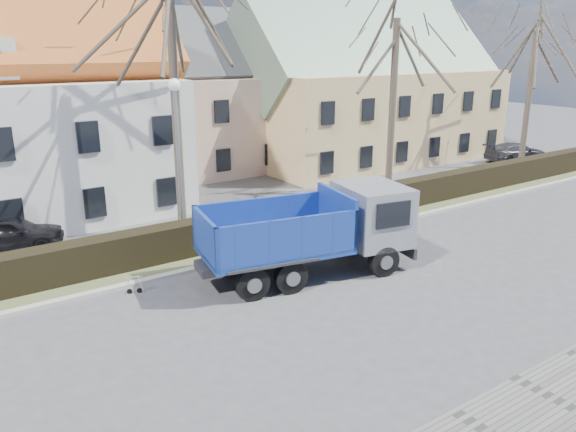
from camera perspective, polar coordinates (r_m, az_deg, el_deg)
ground at (r=18.53m, az=6.28°, el=-7.76°), size 120.00×120.00×0.00m
curb_far at (r=21.90m, az=-1.58°, el=-3.50°), size 80.00×0.30×0.12m
grass_strip at (r=23.18m, az=-3.75°, el=-2.37°), size 80.00×3.00×0.10m
hedge at (r=22.82m, az=-3.52°, el=-1.09°), size 60.00×0.90×1.30m
building_pink at (r=36.15m, az=-9.83°, el=10.85°), size 10.80×8.80×8.00m
building_yellow at (r=40.33m, az=8.04°, el=11.91°), size 18.80×10.80×8.50m
tree_1 at (r=23.05m, az=-11.48°, el=13.19°), size 9.20×9.20×12.65m
tree_2 at (r=29.97m, az=10.65°, el=12.47°), size 8.00×8.00×11.00m
tree_3 at (r=39.38m, az=23.38°, el=12.02°), size 7.60×7.60×10.45m
dump_truck at (r=19.18m, az=1.31°, el=-1.82°), size 8.11×4.29×3.08m
streetlight at (r=21.82m, az=-11.02°, el=5.05°), size 0.52×0.52×6.65m
cart_frame at (r=18.93m, az=-16.01°, el=-6.69°), size 0.83×0.66×0.66m
parked_car_a at (r=24.60m, az=-26.38°, el=-1.50°), size 4.22×2.96×1.33m
parked_car_b at (r=41.79m, az=22.15°, el=6.02°), size 4.83×2.92×1.31m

